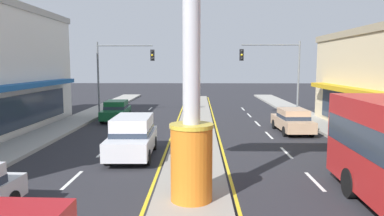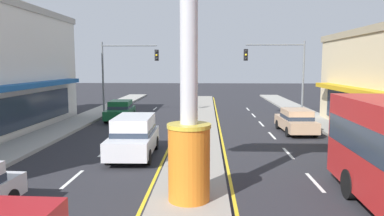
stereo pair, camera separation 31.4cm
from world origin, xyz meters
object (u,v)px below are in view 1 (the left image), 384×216
district_sign (191,69)px  suv_kerb_right (132,136)px  traffic_light_right_side (277,66)px  sedan_far_left_oncoming (292,120)px  sedan_far_right_lane (116,110)px  traffic_light_left_side (119,65)px

district_sign → suv_kerb_right: (-2.90, 5.82, -3.20)m
traffic_light_right_side → suv_kerb_right: traffic_light_right_side is taller
sedan_far_left_oncoming → traffic_light_right_side: bearing=87.5°
district_sign → traffic_light_right_side: (6.49, 18.43, 0.06)m
district_sign → sedan_far_right_lane: bearing=110.3°
traffic_light_left_side → sedan_far_left_oncoming: bearing=-30.0°
traffic_light_left_side → suv_kerb_right: bearing=-75.2°
sedan_far_left_oncoming → suv_kerb_right: (-9.10, -6.19, 0.20)m
traffic_light_left_side → suv_kerb_right: size_ratio=1.34×
sedan_far_left_oncoming → traffic_light_left_side: bearing=150.0°
traffic_light_right_side → sedan_far_right_lane: bearing=-172.7°
district_sign → suv_kerb_right: 7.25m
district_sign → suv_kerb_right: bearing=116.5°
sedan_far_right_lane → suv_kerb_right: 11.46m
sedan_far_right_lane → sedan_far_left_oncoming: bearing=-21.1°
traffic_light_right_side → sedan_far_right_lane: size_ratio=1.42×
suv_kerb_right → traffic_light_right_side: bearing=53.3°
district_sign → sedan_far_left_oncoming: (6.20, 12.01, -3.40)m
sedan_far_right_lane → traffic_light_right_side: bearing=7.3°
traffic_light_right_side → suv_kerb_right: size_ratio=1.34×
sedan_far_right_lane → sedan_far_left_oncoming: size_ratio=1.01×
traffic_light_left_side → suv_kerb_right: (3.58, -13.53, -3.26)m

